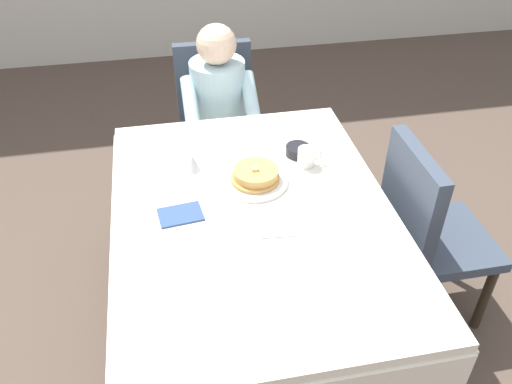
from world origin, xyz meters
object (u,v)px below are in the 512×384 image
at_px(fork_left_of_plate, 211,190).
at_px(knife_right_of_plate, 299,180).
at_px(dining_table_main, 254,228).
at_px(bowl_butter, 298,150).
at_px(plate_breakfast, 255,181).
at_px(chair_right_side, 425,226).
at_px(breakfast_stack, 256,175).
at_px(cup_coffee, 307,157).
at_px(chair_diner, 216,114).
at_px(syrup_pitcher, 192,163).
at_px(diner_person, 219,106).
at_px(spoon_near_edge, 281,236).

xyz_separation_m(fork_left_of_plate, knife_right_of_plate, (0.38, 0.00, 0.00)).
distance_m(dining_table_main, knife_right_of_plate, 0.29).
bearing_deg(bowl_butter, plate_breakfast, -142.91).
bearing_deg(bowl_butter, chair_right_side, -35.47).
relative_size(breakfast_stack, bowl_butter, 1.88).
bearing_deg(breakfast_stack, cup_coffee, 19.21).
xyz_separation_m(plate_breakfast, knife_right_of_plate, (0.19, -0.02, -0.01)).
bearing_deg(chair_diner, chair_right_side, 123.53).
bearing_deg(syrup_pitcher, cup_coffee, -6.83).
bearing_deg(chair_diner, diner_person, 90.00).
distance_m(chair_right_side, spoon_near_edge, 0.75).
xyz_separation_m(cup_coffee, bowl_butter, (-0.02, 0.09, -0.02)).
relative_size(syrup_pitcher, spoon_near_edge, 0.53).
distance_m(cup_coffee, spoon_near_edge, 0.49).
relative_size(chair_diner, diner_person, 0.83).
bearing_deg(plate_breakfast, syrup_pitcher, 149.39).
distance_m(dining_table_main, bowl_butter, 0.46).
distance_m(diner_person, knife_right_of_plate, 0.89).
distance_m(diner_person, spoon_near_edge, 1.18).
xyz_separation_m(bowl_butter, syrup_pitcher, (-0.48, -0.03, 0.02)).
bearing_deg(cup_coffee, syrup_pitcher, 173.17).
height_order(dining_table_main, chair_diner, chair_diner).
xyz_separation_m(syrup_pitcher, knife_right_of_plate, (0.44, -0.17, -0.04)).
relative_size(breakfast_stack, fork_left_of_plate, 1.15).
relative_size(chair_diner, knife_right_of_plate, 4.65).
xyz_separation_m(diner_person, knife_right_of_plate, (0.23, -0.85, 0.07)).
relative_size(chair_right_side, plate_breakfast, 3.32).
relative_size(diner_person, spoon_near_edge, 7.47).
height_order(chair_diner, breakfast_stack, chair_diner).
bearing_deg(chair_diner, breakfast_stack, 92.73).
distance_m(plate_breakfast, syrup_pitcher, 0.29).
relative_size(syrup_pitcher, knife_right_of_plate, 0.40).
distance_m(dining_table_main, spoon_near_edge, 0.20).
relative_size(fork_left_of_plate, spoon_near_edge, 1.20).
distance_m(dining_table_main, syrup_pitcher, 0.41).
relative_size(dining_table_main, cup_coffee, 13.49).
xyz_separation_m(cup_coffee, spoon_near_edge, (-0.22, -0.43, -0.04)).
distance_m(syrup_pitcher, fork_left_of_plate, 0.18).
xyz_separation_m(diner_person, spoon_near_edge, (0.08, -1.18, 0.07)).
xyz_separation_m(chair_diner, diner_person, (-0.00, -0.16, 0.14)).
distance_m(diner_person, plate_breakfast, 0.84).
bearing_deg(dining_table_main, spoon_near_edge, -67.00).
distance_m(breakfast_stack, knife_right_of_plate, 0.19).
bearing_deg(syrup_pitcher, chair_right_side, -18.46).
distance_m(chair_diner, breakfast_stack, 1.02).
height_order(syrup_pitcher, spoon_near_edge, syrup_pitcher).
distance_m(chair_diner, knife_right_of_plate, 1.06).
height_order(dining_table_main, fork_left_of_plate, fork_left_of_plate).
relative_size(breakfast_stack, syrup_pitcher, 2.59).
relative_size(cup_coffee, syrup_pitcher, 1.41).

